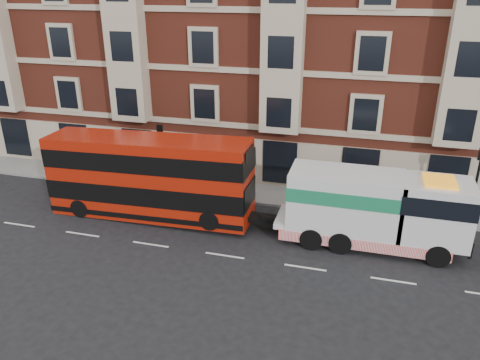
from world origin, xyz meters
TOP-DOWN VIEW (x-y plane):
  - ground at (0.00, 0.00)m, footprint 120.00×120.00m
  - sidewalk at (0.00, 7.50)m, footprint 90.00×3.00m
  - victorian_terrace at (0.50, 15.00)m, footprint 45.00×12.00m
  - lamp_post_west at (-6.00, 6.20)m, footprint 0.35×0.15m
  - lamp_post_east at (12.00, 6.20)m, footprint 0.35×0.15m
  - double_decker_bus at (-5.31, 2.98)m, footprint 11.60×2.66m
  - tow_truck at (6.75, 2.98)m, footprint 9.29×2.75m
  - pedestrian at (-10.38, 7.86)m, footprint 0.69×0.47m

SIDE VIEW (x-z plane):
  - ground at x=0.00m, z-range 0.00..0.00m
  - sidewalk at x=0.00m, z-range 0.00..0.15m
  - pedestrian at x=-10.38m, z-range 0.15..1.99m
  - tow_truck at x=6.75m, z-range 0.12..3.99m
  - double_decker_bus at x=-5.31m, z-range 0.14..4.84m
  - lamp_post_west at x=-6.00m, z-range 0.50..4.85m
  - lamp_post_east at x=12.00m, z-range 0.50..4.85m
  - victorian_terrace at x=0.50m, z-range -0.13..20.27m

